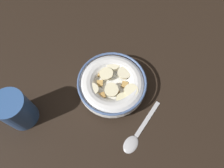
{
  "coord_description": "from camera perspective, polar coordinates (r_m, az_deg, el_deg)",
  "views": [
    {
      "loc": [
        -1.39,
        21.98,
        50.17
      ],
      "look_at": [
        0.0,
        0.0,
        3.0
      ],
      "focal_mm": 33.89,
      "sensor_mm": 36.0,
      "label": 1
    }
  ],
  "objects": [
    {
      "name": "coffee_mug",
      "position": [
        0.52,
        -24.59,
        -6.42
      ],
      "size": [
        10.19,
        7.01,
        9.94
      ],
      "color": "#335999",
      "rests_on": "ground_plane"
    },
    {
      "name": "ground_plane",
      "position": [
        0.56,
        0.0,
        -1.74
      ],
      "size": [
        131.91,
        131.91,
        2.0
      ],
      "primitive_type": "cube",
      "color": "black"
    },
    {
      "name": "spoon",
      "position": [
        0.51,
        6.31,
        -14.14
      ],
      "size": [
        9.54,
        13.76,
        0.8
      ],
      "color": "#B7B7BC",
      "rests_on": "ground_plane"
    },
    {
      "name": "cereal_bowl",
      "position": [
        0.53,
        0.02,
        -0.24
      ],
      "size": [
        16.97,
        16.97,
        4.59
      ],
      "color": "white",
      "rests_on": "ground_plane"
    }
  ]
}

